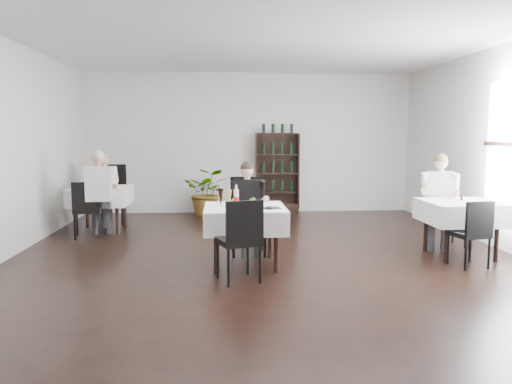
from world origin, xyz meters
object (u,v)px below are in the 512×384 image
(main_table, at_px, (245,218))
(diner_main, at_px, (248,200))
(wine_shelf, at_px, (277,174))
(potted_tree, at_px, (207,192))

(main_table, bearing_deg, diner_main, 83.70)
(main_table, distance_m, diner_main, 0.69)
(wine_shelf, distance_m, main_table, 4.41)
(wine_shelf, bearing_deg, diner_main, -102.78)
(wine_shelf, relative_size, main_table, 1.70)
(main_table, xyz_separation_m, diner_main, (0.07, 0.68, 0.14))
(potted_tree, xyz_separation_m, diner_main, (0.67, -3.43, 0.27))
(wine_shelf, xyz_separation_m, diner_main, (-0.83, -3.64, -0.09))
(potted_tree, bearing_deg, main_table, -81.72)
(main_table, height_order, potted_tree, potted_tree)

